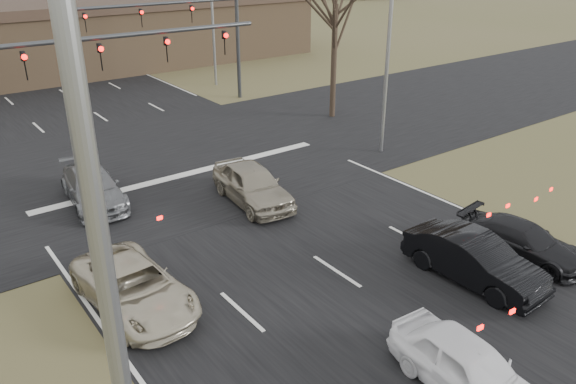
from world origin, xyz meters
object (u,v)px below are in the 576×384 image
mast_arm_far (197,22)px  streetlight_right_far (209,3)px  building (58,37)px  car_silver_suv (134,287)px  car_black_hatch (474,259)px  car_silver_ahead (252,184)px  streetlight_right_near (386,35)px  car_grey_ahead (93,187)px  car_white_sedan (469,369)px  car_charcoal_sedan (522,241)px  mast_arm_near (45,76)px

mast_arm_far → streetlight_right_far: (3.14, 4.00, 0.57)m
building → car_silver_suv: building is taller
mast_arm_far → car_black_hatch: mast_arm_far is taller
car_silver_suv → car_silver_ahead: bearing=27.1°
streetlight_right_near → streetlight_right_far: (0.50, 17.00, 0.00)m
mast_arm_far → car_grey_ahead: size_ratio=2.42×
building → car_white_sedan: (-3.01, -40.62, -1.98)m
car_white_sedan → car_grey_ahead: bearing=106.2°
mast_arm_far → car_silver_suv: 22.03m
car_white_sedan → car_silver_ahead: size_ratio=0.89×
building → car_silver_ahead: (-1.28, -29.16, -1.89)m
mast_arm_far → car_grey_ahead: bearing=-135.0°
streetlight_right_near → car_white_sedan: 16.73m
streetlight_right_far → car_silver_suv: size_ratio=2.14×
streetlight_right_near → car_grey_ahead: 14.25m
streetlight_right_near → car_charcoal_sedan: 11.58m
car_black_hatch → car_charcoal_sedan: car_black_hatch is taller
mast_arm_near → car_grey_ahead: size_ratio=2.64×
car_silver_suv → car_charcoal_sedan: (11.15, -4.88, -0.06)m
mast_arm_far → car_white_sedan: 26.96m
mast_arm_near → car_silver_ahead: bearing=-35.0°
streetlight_right_far → car_silver_suv: 27.11m
car_white_sedan → car_charcoal_sedan: bearing=27.0°
mast_arm_far → mast_arm_near: bearing=-138.8°
car_grey_ahead → car_silver_ahead: bearing=-30.0°
mast_arm_near → car_white_sedan: (4.22, -15.62, -4.39)m
car_charcoal_sedan → streetlight_right_near: bearing=63.7°
mast_arm_near → car_white_sedan: size_ratio=3.02×
car_black_hatch → car_silver_ahead: bearing=102.9°
streetlight_right_far → car_grey_ahead: bearing=-133.3°
mast_arm_far → car_charcoal_sedan: size_ratio=2.71×
streetlight_right_far → car_black_hatch: 27.95m
building → car_silver_suv: (-7.74, -32.99, -2.01)m
streetlight_right_near → streetlight_right_far: same height
mast_arm_near → car_charcoal_sedan: mast_arm_near is taller
streetlight_right_near → car_black_hatch: bearing=-120.7°
mast_arm_far → streetlight_right_far: 5.12m
building → car_charcoal_sedan: building is taller
building → mast_arm_near: size_ratio=3.50×
car_silver_ahead → car_silver_suv: bearing=-143.0°
mast_arm_far → streetlight_right_near: 13.28m
building → streetlight_right_far: bearing=-56.4°
car_white_sedan → car_silver_ahead: 11.59m
mast_arm_near → car_silver_ahead: mast_arm_near is taller
car_grey_ahead → car_silver_ahead: 6.22m
car_grey_ahead → car_charcoal_sedan: bearing=-45.9°
car_charcoal_sedan → car_black_hatch: bearing=170.8°
car_black_hatch → car_charcoal_sedan: size_ratio=1.08×
car_white_sedan → car_black_hatch: 4.91m
car_silver_suv → car_grey_ahead: size_ratio=1.02×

